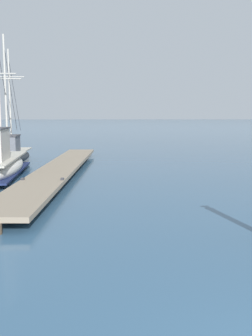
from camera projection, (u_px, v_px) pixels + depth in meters
name	position (u px, v px, depth m)	size (l,w,h in m)	color
floating_dock	(59.00, 169.00, 19.93)	(2.89, 19.75, 0.53)	gray
fishing_boat_0	(11.00, 154.00, 24.79)	(2.25, 6.49, 7.02)	black
fishing_boat_1	(0.00, 163.00, 19.26)	(2.29, 9.05, 7.18)	silver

